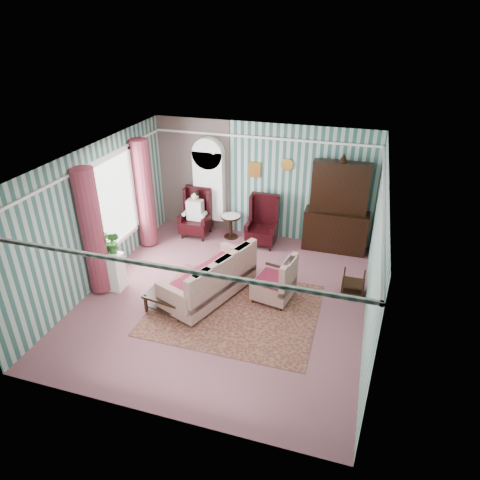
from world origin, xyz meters
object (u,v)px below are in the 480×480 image
(bookcase, at_px, (209,191))
(wingback_left, at_px, (195,213))
(wingback_right, at_px, (262,222))
(coffee_table, at_px, (168,302))
(dresser_hutch, at_px, (338,205))
(sofa, at_px, (209,276))
(seated_woman, at_px, (196,214))
(round_side_table, at_px, (231,227))
(floral_armchair, at_px, (274,278))
(plant_stand, at_px, (110,271))
(nest_table, at_px, (353,283))

(bookcase, bearing_deg, wingback_left, -122.66)
(wingback_right, bearing_deg, coffee_table, -108.60)
(dresser_hutch, relative_size, wingback_left, 1.89)
(wingback_left, relative_size, wingback_right, 1.00)
(coffee_table, bearing_deg, sofa, 49.58)
(dresser_hutch, relative_size, wingback_right, 1.89)
(seated_woman, height_order, coffee_table, seated_woman)
(wingback_left, bearing_deg, round_side_table, 9.46)
(bookcase, bearing_deg, dresser_hutch, -2.11)
(round_side_table, bearing_deg, sofa, -81.86)
(sofa, height_order, floral_armchair, sofa)
(wingback_right, distance_m, sofa, 2.51)
(dresser_hutch, xyz_separation_m, plant_stand, (-4.30, -3.02, -0.78))
(wingback_left, xyz_separation_m, coffee_table, (0.69, -3.15, -0.43))
(bookcase, distance_m, floral_armchair, 3.49)
(bookcase, xyz_separation_m, nest_table, (3.82, -1.94, -0.85))
(wingback_left, distance_m, wingback_right, 1.75)
(wingback_right, relative_size, round_side_table, 2.08)
(bookcase, bearing_deg, sofa, -70.26)
(sofa, distance_m, coffee_table, 0.95)
(bookcase, relative_size, nest_table, 4.15)
(coffee_table, bearing_deg, seated_woman, 102.36)
(bookcase, bearing_deg, nest_table, -26.92)
(wingback_left, bearing_deg, dresser_hutch, 4.41)
(bookcase, relative_size, dresser_hutch, 0.95)
(wingback_right, height_order, round_side_table, wingback_right)
(wingback_right, relative_size, floral_armchair, 1.27)
(round_side_table, relative_size, plant_stand, 0.75)
(bookcase, distance_m, sofa, 3.10)
(floral_armchair, xyz_separation_m, coffee_table, (-1.85, -0.98, -0.30))
(round_side_table, bearing_deg, wingback_left, -170.54)
(dresser_hutch, height_order, plant_stand, dresser_hutch)
(wingback_left, xyz_separation_m, round_side_table, (0.90, 0.15, -0.33))
(sofa, distance_m, floral_armchair, 1.30)
(dresser_hutch, xyz_separation_m, floral_armchair, (-0.96, -2.44, -0.69))
(plant_stand, distance_m, floral_armchair, 3.40)
(bookcase, relative_size, floral_armchair, 2.28)
(seated_woman, distance_m, round_side_table, 0.96)
(nest_table, bearing_deg, seated_woman, 159.15)
(dresser_hutch, distance_m, sofa, 3.59)
(seated_woman, relative_size, nest_table, 2.19)
(sofa, relative_size, floral_armchair, 2.12)
(floral_armchair, bearing_deg, wingback_right, 30.58)
(bookcase, height_order, seated_woman, bookcase)
(wingback_left, bearing_deg, seated_woman, 0.00)
(round_side_table, distance_m, coffee_table, 3.31)
(dresser_hutch, xyz_separation_m, sofa, (-2.23, -2.73, -0.69))
(sofa, bearing_deg, wingback_left, 47.81)
(bookcase, relative_size, coffee_table, 2.66)
(wingback_left, height_order, round_side_table, wingback_left)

